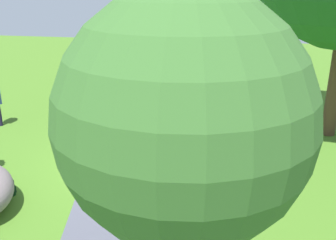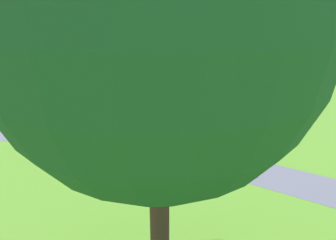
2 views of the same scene
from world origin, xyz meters
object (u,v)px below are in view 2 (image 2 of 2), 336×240
at_px(spare_backpack_on_lawn, 184,115).
at_px(large_shade_tree, 157,35).
at_px(young_tree_near_path, 54,77).
at_px(passerby_on_path, 261,115).
at_px(frisbee_on_grass, 164,109).
at_px(handbag_on_grass, 252,173).
at_px(lawn_boulder, 164,120).
at_px(man_near_boulder, 196,111).
at_px(woman_with_handbag, 247,144).
at_px(backpack_by_boulder, 169,128).

bearing_deg(spare_backpack_on_lawn, large_shade_tree, 119.42).
relative_size(young_tree_near_path, passerby_on_path, 2.89).
relative_size(young_tree_near_path, frisbee_on_grass, 19.58).
height_order(young_tree_near_path, handbag_on_grass, young_tree_near_path).
bearing_deg(lawn_boulder, young_tree_near_path, 59.93).
bearing_deg(man_near_boulder, young_tree_near_path, 54.55).
bearing_deg(handbag_on_grass, young_tree_near_path, 15.44).
relative_size(woman_with_handbag, frisbee_on_grass, 6.72).
distance_m(man_near_boulder, passerby_on_path, 3.66).
distance_m(man_near_boulder, frisbee_on_grass, 4.15).
bearing_deg(backpack_by_boulder, passerby_on_path, -144.40).
distance_m(man_near_boulder, handbag_on_grass, 5.92).
bearing_deg(spare_backpack_on_lawn, backpack_by_boulder, 102.37).
height_order(lawn_boulder, passerby_on_path, passerby_on_path).
xyz_separation_m(large_shade_tree, handbag_on_grass, (-0.12, -6.03, -5.59)).
bearing_deg(woman_with_handbag, man_near_boulder, -33.07).
bearing_deg(frisbee_on_grass, large_shade_tree, 125.44).
relative_size(large_shade_tree, passerby_on_path, 5.34).
relative_size(passerby_on_path, backpack_by_boulder, 4.08).
bearing_deg(man_near_boulder, lawn_boulder, 38.09).
bearing_deg(woman_with_handbag, backpack_by_boulder, -14.17).
relative_size(lawn_boulder, man_near_boulder, 1.46).
height_order(backpack_by_boulder, frisbee_on_grass, backpack_by_boulder).
xyz_separation_m(lawn_boulder, man_near_boulder, (-1.47, -1.15, 0.51)).
xyz_separation_m(lawn_boulder, frisbee_on_grass, (2.12, -3.00, -0.46)).
relative_size(handbag_on_grass, spare_backpack_on_lawn, 0.85).
xyz_separation_m(young_tree_near_path, backpack_by_boulder, (-3.39, -4.61, -3.22)).
height_order(man_near_boulder, passerby_on_path, man_near_boulder).
height_order(large_shade_tree, man_near_boulder, large_shade_tree).
distance_m(woman_with_handbag, spare_backpack_on_lawn, 6.62).
bearing_deg(handbag_on_grass, passerby_on_path, -75.05).
bearing_deg(lawn_boulder, woman_with_handbag, 164.82).
distance_m(lawn_boulder, spare_backpack_on_lawn, 2.16).
bearing_deg(large_shade_tree, woman_with_handbag, -86.08).
height_order(large_shade_tree, frisbee_on_grass, large_shade_tree).
xyz_separation_m(young_tree_near_path, passerby_on_path, (-7.57, -7.60, -2.47)).
height_order(young_tree_near_path, lawn_boulder, young_tree_near_path).
bearing_deg(woman_with_handbag, passerby_on_path, -79.59).
bearing_deg(handbag_on_grass, large_shade_tree, 88.89).
xyz_separation_m(young_tree_near_path, frisbee_on_grass, (-0.70, -7.86, -3.40)).
distance_m(lawn_boulder, frisbee_on_grass, 3.70).
relative_size(passerby_on_path, spare_backpack_on_lawn, 4.08).
distance_m(large_shade_tree, passerby_on_path, 12.21).
xyz_separation_m(spare_backpack_on_lawn, frisbee_on_grass, (2.17, -0.86, -0.18)).
height_order(young_tree_near_path, woman_with_handbag, young_tree_near_path).
bearing_deg(backpack_by_boulder, frisbee_on_grass, -50.30).
height_order(woman_with_handbag, backpack_by_boulder, woman_with_handbag).
xyz_separation_m(large_shade_tree, passerby_on_path, (1.25, -11.17, -4.79)).
bearing_deg(man_near_boulder, large_shade_tree, 115.40).
bearing_deg(man_near_boulder, passerby_on_path, -154.20).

